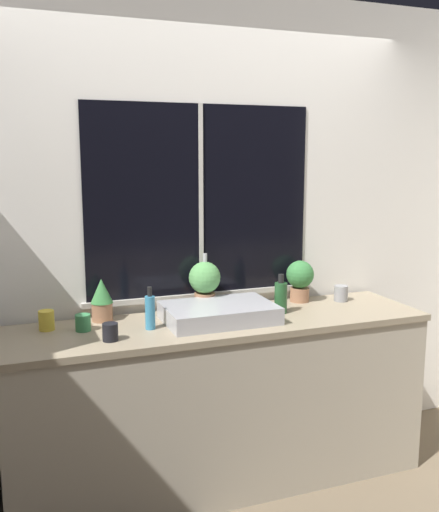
% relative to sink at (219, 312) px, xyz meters
% --- Properties ---
extents(ground_plane, '(14.00, 14.00, 0.00)m').
position_rel_sink_xyz_m(ground_plane, '(0.01, -0.28, -0.97)').
color(ground_plane, brown).
extents(wall_back, '(8.00, 0.09, 2.70)m').
position_rel_sink_xyz_m(wall_back, '(0.01, 0.36, 0.38)').
color(wall_back, silver).
rests_on(wall_back, ground_plane).
extents(wall_right, '(0.06, 7.00, 2.70)m').
position_rel_sink_xyz_m(wall_right, '(2.16, 1.22, 0.38)').
color(wall_right, silver).
rests_on(wall_right, ground_plane).
extents(counter, '(2.28, 0.59, 0.93)m').
position_rel_sink_xyz_m(counter, '(0.01, 0.00, -0.51)').
color(counter, '#B2A893').
rests_on(counter, ground_plane).
extents(sink, '(0.58, 0.44, 0.33)m').
position_rel_sink_xyz_m(sink, '(0.00, 0.00, 0.00)').
color(sink, '#ADADB2').
rests_on(sink, counter).
extents(potted_plant_left, '(0.12, 0.12, 0.23)m').
position_rel_sink_xyz_m(potted_plant_left, '(-0.58, 0.22, 0.07)').
color(potted_plant_left, '#9E6B4C').
rests_on(potted_plant_left, counter).
extents(potted_plant_center, '(0.18, 0.18, 0.28)m').
position_rel_sink_xyz_m(potted_plant_center, '(-0.00, 0.22, 0.12)').
color(potted_plant_center, '#9E6B4C').
rests_on(potted_plant_center, counter).
extents(potted_plant_right, '(0.17, 0.17, 0.25)m').
position_rel_sink_xyz_m(potted_plant_right, '(0.60, 0.22, 0.10)').
color(potted_plant_right, '#9E6B4C').
rests_on(potted_plant_right, counter).
extents(soap_bottle, '(0.05, 0.05, 0.22)m').
position_rel_sink_xyz_m(soap_bottle, '(-0.38, -0.02, 0.05)').
color(soap_bottle, teal).
rests_on(soap_bottle, counter).
extents(bottle_tall, '(0.07, 0.07, 0.22)m').
position_rel_sink_xyz_m(bottle_tall, '(0.38, 0.02, 0.05)').
color(bottle_tall, '#235128').
rests_on(bottle_tall, counter).
extents(mug_grey, '(0.08, 0.08, 0.09)m').
position_rel_sink_xyz_m(mug_grey, '(0.84, 0.14, 0.00)').
color(mug_grey, gray).
rests_on(mug_grey, counter).
extents(mug_yellow, '(0.08, 0.08, 0.10)m').
position_rel_sink_xyz_m(mug_yellow, '(-0.87, 0.15, 0.00)').
color(mug_yellow, gold).
rests_on(mug_yellow, counter).
extents(mug_green, '(0.08, 0.08, 0.08)m').
position_rel_sink_xyz_m(mug_green, '(-0.70, 0.07, -0.00)').
color(mug_green, '#38844C').
rests_on(mug_green, counter).
extents(mug_black, '(0.07, 0.07, 0.09)m').
position_rel_sink_xyz_m(mug_black, '(-0.60, -0.13, -0.00)').
color(mug_black, black).
rests_on(mug_black, counter).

